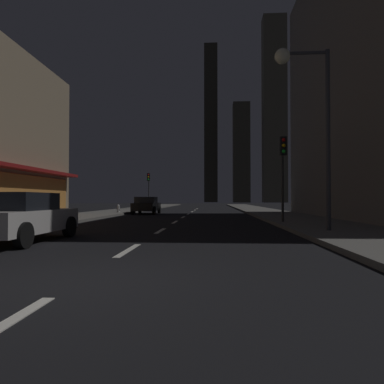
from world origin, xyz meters
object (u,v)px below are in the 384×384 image
(car_parked_near, at_px, (20,217))
(traffic_light_far_left, at_px, (149,183))
(fire_hydrant_far_left, at_px, (118,209))
(car_parked_far, at_px, (146,205))
(street_lamp_right, at_px, (304,94))
(traffic_light_near_right, at_px, (283,160))

(car_parked_near, height_order, traffic_light_far_left, traffic_light_far_left)
(car_parked_near, relative_size, fire_hydrant_far_left, 6.48)
(car_parked_near, xyz_separation_m, car_parked_far, (0.00, 19.38, 0.00))
(traffic_light_far_left, xyz_separation_m, street_lamp_right, (10.88, -27.68, 1.87))
(street_lamp_right, bearing_deg, fire_hydrant_far_left, 125.02)
(car_parked_near, bearing_deg, traffic_light_near_right, 38.49)
(car_parked_far, distance_m, traffic_light_far_left, 11.48)
(car_parked_far, relative_size, traffic_light_far_left, 1.01)
(car_parked_near, xyz_separation_m, fire_hydrant_far_left, (-2.30, 18.86, -0.29))
(traffic_light_far_left, distance_m, street_lamp_right, 29.80)
(traffic_light_near_right, distance_m, traffic_light_far_left, 25.68)
(fire_hydrant_far_left, distance_m, traffic_light_near_right, 16.51)
(fire_hydrant_far_left, bearing_deg, street_lamp_right, -54.98)
(car_parked_near, bearing_deg, fire_hydrant_far_left, 96.95)
(traffic_light_near_right, distance_m, street_lamp_right, 4.85)
(fire_hydrant_far_left, distance_m, traffic_light_far_left, 11.91)
(traffic_light_near_right, bearing_deg, fire_hydrant_far_left, 134.45)
(street_lamp_right, bearing_deg, traffic_light_far_left, 111.46)
(traffic_light_far_left, bearing_deg, fire_hydrant_far_left, -91.98)
(car_parked_far, relative_size, street_lamp_right, 0.64)
(fire_hydrant_far_left, height_order, street_lamp_right, street_lamp_right)
(fire_hydrant_far_left, xyz_separation_m, traffic_light_near_right, (11.40, -11.62, 2.74))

